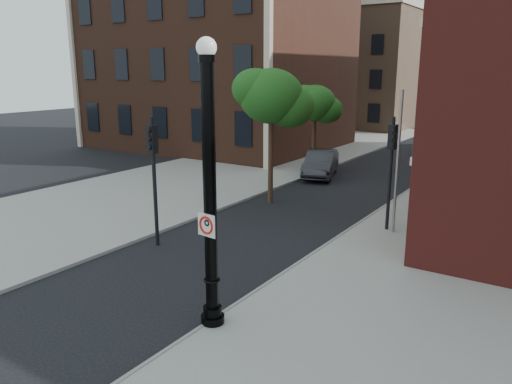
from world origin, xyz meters
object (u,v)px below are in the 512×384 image
Objects in this scene: traffic_signal_right at (391,156)px; parked_car at (321,164)px; no_parking_sign at (207,225)px; lamppost at (210,203)px; traffic_signal_left at (153,160)px.

parked_car is at bearing 137.88° from traffic_signal_right.
parked_car is at bearing 114.42° from no_parking_sign.
lamppost is at bearing 103.79° from no_parking_sign.
traffic_signal_right is at bearing 43.29° from traffic_signal_left.
lamppost is 6.39m from traffic_signal_left.
no_parking_sign is 9.80m from traffic_signal_right.
lamppost is 0.52m from no_parking_sign.
lamppost is at bearing -33.34° from traffic_signal_left.
no_parking_sign is 0.12× the size of traffic_signal_left.
parked_car is at bearing 91.53° from traffic_signal_left.
traffic_signal_left is (0.33, -13.99, 2.36)m from parked_car.
traffic_signal_right is at bearing 90.20° from no_parking_sign.
traffic_signal_left reaches higher than traffic_signal_right.
lamppost is 1.49× the size of traffic_signal_left.
parked_car is 10.69m from traffic_signal_right.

